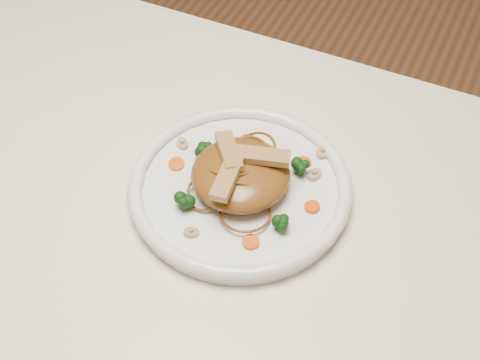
% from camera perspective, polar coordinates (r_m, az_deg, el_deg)
% --- Properties ---
extents(table, '(1.20, 0.80, 0.75)m').
position_cam_1_polar(table, '(0.98, -5.75, -5.84)').
color(table, silver).
rests_on(table, ground).
extents(plate, '(0.37, 0.37, 0.02)m').
position_cam_1_polar(plate, '(0.90, 0.00, -0.91)').
color(plate, white).
rests_on(plate, table).
extents(noodle_mound, '(0.15, 0.15, 0.04)m').
position_cam_1_polar(noodle_mound, '(0.88, 0.04, 0.51)').
color(noodle_mound, brown).
rests_on(noodle_mound, plate).
extents(chicken_a, '(0.08, 0.04, 0.01)m').
position_cam_1_polar(chicken_a, '(0.87, 1.91, 2.09)').
color(chicken_a, tan).
rests_on(chicken_a, noodle_mound).
extents(chicken_b, '(0.06, 0.07, 0.01)m').
position_cam_1_polar(chicken_b, '(0.87, -0.98, 2.50)').
color(chicken_b, tan).
rests_on(chicken_b, noodle_mound).
extents(chicken_c, '(0.03, 0.08, 0.01)m').
position_cam_1_polar(chicken_c, '(0.84, -1.12, 0.19)').
color(chicken_c, tan).
rests_on(chicken_c, noodle_mound).
extents(broccoli_0, '(0.03, 0.03, 0.03)m').
position_cam_1_polar(broccoli_0, '(0.91, 5.17, 1.21)').
color(broccoli_0, '#0D350B').
rests_on(broccoli_0, plate).
extents(broccoli_1, '(0.03, 0.03, 0.03)m').
position_cam_1_polar(broccoli_1, '(0.92, -3.09, 2.66)').
color(broccoli_1, '#0D350B').
rests_on(broccoli_1, plate).
extents(broccoli_2, '(0.03, 0.03, 0.03)m').
position_cam_1_polar(broccoli_2, '(0.87, -4.79, -1.76)').
color(broccoli_2, '#0D350B').
rests_on(broccoli_2, plate).
extents(broccoli_3, '(0.03, 0.03, 0.03)m').
position_cam_1_polar(broccoli_3, '(0.85, 3.45, -3.53)').
color(broccoli_3, '#0D350B').
rests_on(broccoli_3, plate).
extents(carrot_0, '(0.03, 0.03, 0.00)m').
position_cam_1_polar(carrot_0, '(0.93, 5.56, 1.53)').
color(carrot_0, '#E95908').
rests_on(carrot_0, plate).
extents(carrot_1, '(0.03, 0.03, 0.00)m').
position_cam_1_polar(carrot_1, '(0.93, -5.51, 1.37)').
color(carrot_1, '#E95908').
rests_on(carrot_1, plate).
extents(carrot_2, '(0.02, 0.02, 0.00)m').
position_cam_1_polar(carrot_2, '(0.88, 6.23, -2.32)').
color(carrot_2, '#E95908').
rests_on(carrot_2, plate).
extents(carrot_3, '(0.03, 0.03, 0.00)m').
position_cam_1_polar(carrot_3, '(0.95, 0.63, 3.46)').
color(carrot_3, '#E95908').
rests_on(carrot_3, plate).
extents(carrot_4, '(0.03, 0.03, 0.00)m').
position_cam_1_polar(carrot_4, '(0.84, 0.93, -5.37)').
color(carrot_4, '#E95908').
rests_on(carrot_4, plate).
extents(mushroom_0, '(0.03, 0.03, 0.01)m').
position_cam_1_polar(mushroom_0, '(0.85, -4.21, -4.54)').
color(mushroom_0, beige).
rests_on(mushroom_0, plate).
extents(mushroom_1, '(0.03, 0.03, 0.01)m').
position_cam_1_polar(mushroom_1, '(0.91, 6.42, 0.48)').
color(mushroom_1, beige).
rests_on(mushroom_1, plate).
extents(mushroom_2, '(0.03, 0.03, 0.01)m').
position_cam_1_polar(mushroom_2, '(0.95, -4.99, 3.15)').
color(mushroom_2, beige).
rests_on(mushroom_2, plate).
extents(mushroom_3, '(0.03, 0.03, 0.01)m').
position_cam_1_polar(mushroom_3, '(0.94, 7.16, 2.39)').
color(mushroom_3, beige).
rests_on(mushroom_3, plate).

